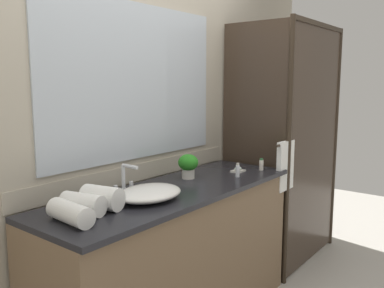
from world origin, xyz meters
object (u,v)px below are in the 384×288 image
at_px(rolled_towel_near_edge, 70,213).
at_px(rolled_towel_far_edge, 102,198).
at_px(soap_dish, 238,170).
at_px(rolled_towel_middle, 83,204).
at_px(sink_basin, 149,193).
at_px(faucet, 125,184).
at_px(amenity_bottle_body_wash, 261,165).
at_px(potted_plant, 188,165).
at_px(amenity_bottle_lotion, 238,170).

xyz_separation_m(rolled_towel_near_edge, rolled_towel_far_edge, (0.22, 0.05, 0.01)).
bearing_deg(soap_dish, rolled_towel_near_edge, 178.93).
relative_size(rolled_towel_near_edge, rolled_towel_far_edge, 1.27).
xyz_separation_m(soap_dish, rolled_towel_middle, (-1.27, 0.08, 0.04)).
bearing_deg(soap_dish, rolled_towel_far_edge, 176.31).
relative_size(sink_basin, faucet, 2.24).
relative_size(sink_basin, rolled_towel_near_edge, 1.51).
bearing_deg(amenity_bottle_body_wash, potted_plant, 154.17).
xyz_separation_m(faucet, rolled_towel_near_edge, (-0.49, -0.18, -0.01)).
relative_size(amenity_bottle_lotion, rolled_towel_far_edge, 0.48).
relative_size(rolled_towel_middle, rolled_towel_far_edge, 1.07).
distance_m(faucet, amenity_bottle_lotion, 0.80).
bearing_deg(amenity_bottle_body_wash, amenity_bottle_lotion, 176.47).
relative_size(faucet, potted_plant, 1.08).
relative_size(soap_dish, rolled_towel_far_edge, 0.50).
relative_size(faucet, rolled_towel_middle, 0.81).
bearing_deg(amenity_bottle_lotion, faucet, 158.86).
relative_size(faucet, amenity_bottle_lotion, 1.81).
height_order(amenity_bottle_lotion, amenity_bottle_body_wash, amenity_bottle_lotion).
relative_size(amenity_bottle_body_wash, rolled_towel_near_edge, 0.34).
height_order(potted_plant, rolled_towel_far_edge, potted_plant).
height_order(amenity_bottle_lotion, rolled_towel_middle, rolled_towel_middle).
bearing_deg(sink_basin, amenity_bottle_body_wash, -6.24).
xyz_separation_m(soap_dish, amenity_bottle_lotion, (-0.14, -0.08, 0.03)).
distance_m(amenity_bottle_lotion, rolled_towel_middle, 1.14).
xyz_separation_m(sink_basin, amenity_bottle_body_wash, (1.04, -0.11, 0.00)).
distance_m(faucet, potted_plant, 0.52).
xyz_separation_m(amenity_bottle_lotion, rolled_towel_middle, (-1.13, 0.17, 0.01)).
xyz_separation_m(sink_basin, rolled_towel_far_edge, (-0.27, 0.06, 0.02)).
relative_size(potted_plant, rolled_towel_middle, 0.75).
height_order(sink_basin, rolled_towel_far_edge, rolled_towel_far_edge).
height_order(amenity_bottle_lotion, rolled_towel_far_edge, rolled_towel_far_edge).
bearing_deg(rolled_towel_near_edge, rolled_towel_middle, 27.21).
relative_size(amenity_bottle_lotion, rolled_towel_middle, 0.45).
xyz_separation_m(potted_plant, amenity_bottle_lotion, (0.23, -0.24, -0.05)).
distance_m(rolled_towel_near_edge, rolled_towel_middle, 0.12).
bearing_deg(rolled_towel_middle, potted_plant, 4.54).
bearing_deg(potted_plant, faucet, 174.23).
distance_m(sink_basin, potted_plant, 0.53).
bearing_deg(soap_dish, amenity_bottle_lotion, -149.27).
xyz_separation_m(sink_basin, rolled_towel_middle, (-0.38, 0.07, 0.02)).
bearing_deg(rolled_towel_middle, faucet, 17.91).
bearing_deg(faucet, rolled_towel_far_edge, -154.20).
xyz_separation_m(sink_basin, soap_dish, (0.89, -0.01, -0.02)).
distance_m(amenity_bottle_body_wash, rolled_towel_middle, 1.43).
distance_m(potted_plant, rolled_towel_far_edge, 0.79).
xyz_separation_m(sink_basin, amenity_bottle_lotion, (0.75, -0.10, 0.01)).
bearing_deg(potted_plant, soap_dish, -22.33).
height_order(amenity_bottle_body_wash, rolled_towel_far_edge, rolled_towel_far_edge).
height_order(rolled_towel_near_edge, rolled_towel_far_edge, rolled_towel_far_edge).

